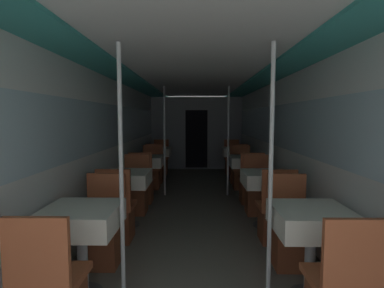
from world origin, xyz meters
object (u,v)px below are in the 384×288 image
at_px(support_pole_right_0, 271,173).
at_px(dining_table_right_0, 311,223).
at_px(dining_table_right_2, 246,163).
at_px(chair_right_near_2, 250,187).
at_px(chair_left_far_0, 103,236).
at_px(chair_right_far_2, 241,175).
at_px(chair_left_near_1, 118,218).
at_px(chair_right_far_0, 290,237).
at_px(chair_right_far_3, 232,163).
at_px(chair_left_far_1, 136,195).
at_px(dining_table_left_2, 147,162).
at_px(dining_table_left_1, 127,180).
at_px(support_pole_right_2, 228,141).
at_px(chair_right_near_1, 275,219).
at_px(chair_right_far_1, 257,195).
at_px(chair_left_far_3, 161,163).
at_px(support_pole_left_0, 121,173).
at_px(support_pole_left_2, 165,141).
at_px(chair_left_near_3, 155,170).
at_px(dining_table_left_3, 158,153).
at_px(chair_left_far_2, 151,175).
at_px(dining_table_right_1, 265,181).
at_px(chair_right_near_3, 238,170).
at_px(chair_left_near_2, 142,187).
at_px(dining_table_left_0, 81,221).
at_px(dining_table_right_3, 235,153).

bearing_deg(support_pole_right_0, dining_table_right_0, -0.00).
bearing_deg(dining_table_right_2, chair_right_near_2, -90.00).
xyz_separation_m(chair_left_far_0, chair_right_far_2, (1.91, 3.31, 0.00)).
bearing_deg(chair_left_near_1, dining_table_right_2, 49.00).
bearing_deg(chair_right_far_0, chair_right_far_3, -90.00).
relative_size(chair_left_far_1, dining_table_left_2, 1.20).
height_order(dining_table_left_1, support_pole_right_2, support_pole_right_2).
relative_size(chair_right_near_1, chair_right_far_1, 1.00).
distance_m(chair_left_far_3, dining_table_right_2, 2.93).
bearing_deg(dining_table_right_2, support_pole_left_0, -115.33).
xyz_separation_m(support_pole_left_2, chair_left_near_3, (-0.34, 1.11, -0.76)).
xyz_separation_m(dining_table_left_1, dining_table_left_3, (0.00, 3.31, 0.00)).
distance_m(chair_right_far_0, chair_right_far_3, 4.97).
relative_size(support_pole_left_0, chair_left_far_1, 2.30).
bearing_deg(dining_table_left_2, chair_right_far_2, 15.83).
xyz_separation_m(chair_left_far_2, chair_right_far_2, (1.91, 0.00, 0.00)).
distance_m(dining_table_right_0, dining_table_right_1, 1.66).
relative_size(support_pole_left_2, chair_right_near_3, 2.30).
xyz_separation_m(support_pole_right_2, chair_right_near_3, (0.34, 1.11, -0.76)).
distance_m(support_pole_left_0, chair_left_near_2, 2.89).
xyz_separation_m(chair_right_far_1, chair_right_near_2, (0.00, 0.57, 0.00)).
bearing_deg(chair_left_near_3, chair_left_far_2, -90.00).
relative_size(chair_right_near_2, chair_right_near_3, 1.00).
xyz_separation_m(chair_left_far_1, chair_right_near_1, (1.91, -1.08, 0.00)).
distance_m(dining_table_left_0, chair_right_far_0, 2.02).
xyz_separation_m(dining_table_right_0, dining_table_right_2, (0.00, 3.31, 0.00)).
height_order(chair_left_far_3, chair_right_near_1, same).
bearing_deg(chair_left_far_1, chair_right_far_2, -139.08).
bearing_deg(chair_left_far_0, support_pole_left_0, 122.35).
distance_m(dining_table_left_0, chair_right_near_2, 3.38).
bearing_deg(chair_right_far_1, chair_left_far_3, -60.02).
distance_m(dining_table_left_3, chair_right_near_2, 2.93).
height_order(dining_table_right_0, chair_right_near_3, chair_right_near_3).
xyz_separation_m(dining_table_left_2, chair_left_far_3, (0.00, 2.20, -0.35)).
height_order(chair_right_far_0, chair_right_near_3, same).
bearing_deg(chair_right_far_2, chair_left_far_3, -40.92).
height_order(chair_left_far_0, dining_table_right_3, chair_left_far_0).
height_order(dining_table_right_1, chair_right_near_2, chair_right_near_2).
relative_size(chair_left_far_0, chair_left_near_2, 1.00).
height_order(chair_left_near_1, chair_left_far_2, same).
relative_size(support_pole_left_2, chair_left_far_3, 2.30).
height_order(support_pole_left_0, chair_left_near_1, support_pole_left_0).
bearing_deg(dining_table_right_0, dining_table_right_1, 90.00).
bearing_deg(dining_table_left_1, chair_left_near_2, 90.00).
distance_m(chair_right_near_2, dining_table_right_3, 2.22).
xyz_separation_m(support_pole_right_0, chair_right_near_1, (0.34, 1.11, -0.76)).
xyz_separation_m(dining_table_left_0, dining_table_left_2, (0.00, 3.31, 0.00)).
relative_size(dining_table_right_1, dining_table_right_3, 1.00).
bearing_deg(support_pole_right_0, chair_right_near_2, 82.94).
bearing_deg(dining_table_right_3, support_pole_left_2, -133.43).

